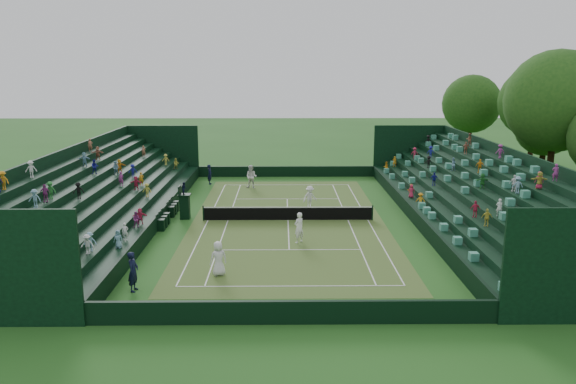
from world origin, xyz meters
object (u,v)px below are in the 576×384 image
(umpire_chair, at_px, (185,203))
(player_far_west, at_px, (251,177))
(tennis_net, at_px, (288,213))
(player_near_west, at_px, (218,259))
(player_near_east, at_px, (299,228))
(player_far_east, at_px, (310,197))

(umpire_chair, distance_m, player_far_west, 10.81)
(tennis_net, distance_m, player_far_west, 11.02)
(player_near_west, distance_m, player_near_east, 6.80)
(umpire_chair, bearing_deg, player_far_west, 67.82)
(tennis_net, relative_size, player_near_east, 6.23)
(umpire_chair, relative_size, player_near_west, 1.46)
(player_far_east, bearing_deg, umpire_chair, 169.69)
(player_near_east, bearing_deg, tennis_net, -124.16)
(umpire_chair, xyz_separation_m, player_near_east, (7.74, -5.58, -0.17))
(player_near_west, relative_size, player_far_west, 0.88)
(umpire_chair, height_order, player_near_west, umpire_chair)
(tennis_net, height_order, umpire_chair, umpire_chair)
(player_near_west, xyz_separation_m, player_far_east, (5.25, 13.64, -0.02))
(tennis_net, bearing_deg, umpire_chair, 175.45)
(player_far_west, bearing_deg, player_near_west, -73.34)
(umpire_chair, bearing_deg, player_near_west, -72.06)
(player_far_west, height_order, player_far_east, player_far_west)
(player_far_west, xyz_separation_m, player_far_east, (4.71, -7.30, -0.14))
(umpire_chair, height_order, player_far_west, umpire_chair)
(tennis_net, xyz_separation_m, player_near_west, (-3.60, -10.36, 0.36))
(player_near_east, relative_size, player_far_east, 1.08)
(tennis_net, bearing_deg, player_near_west, -109.17)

